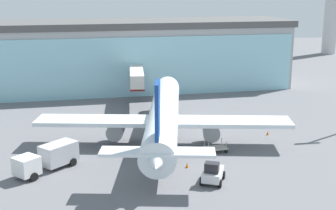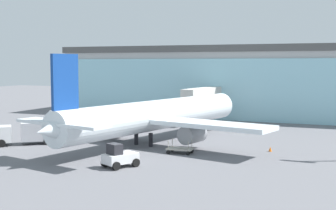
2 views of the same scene
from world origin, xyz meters
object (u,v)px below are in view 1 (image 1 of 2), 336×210
at_px(jet_bridge, 136,77).
at_px(airplane, 163,117).
at_px(pushback_tug, 213,173).
at_px(safety_cone_wingtip, 268,133).
at_px(safety_cone_nose, 187,165).
at_px(catering_truck, 49,157).
at_px(baggage_cart, 215,148).

relative_size(jet_bridge, airplane, 0.37).
bearing_deg(pushback_tug, safety_cone_wingtip, -14.43).
bearing_deg(safety_cone_nose, pushback_tug, -68.23).
xyz_separation_m(jet_bridge, safety_cone_wingtip, (15.32, -20.97, -4.14)).
distance_m(jet_bridge, airplane, 21.62).
relative_size(catering_truck, pushback_tug, 1.87).
relative_size(catering_truck, safety_cone_wingtip, 12.48).
distance_m(airplane, pushback_tug, 13.72).
xyz_separation_m(jet_bridge, baggage_cart, (6.62, -26.21, -3.92)).
xyz_separation_m(airplane, safety_cone_wingtip, (14.20, 0.59, -3.10)).
bearing_deg(airplane, safety_cone_nose, -161.01).
height_order(jet_bridge, airplane, airplane).
bearing_deg(safety_cone_nose, jet_bridge, 94.29).
bearing_deg(catering_truck, safety_cone_wingtip, 152.75).
xyz_separation_m(baggage_cart, pushback_tug, (-2.62, -8.55, 0.47)).
xyz_separation_m(baggage_cart, safety_cone_wingtip, (8.70, 5.23, -0.23)).
height_order(pushback_tug, safety_cone_nose, pushback_tug).
relative_size(baggage_cart, safety_cone_wingtip, 5.38).
bearing_deg(airplane, baggage_cart, -118.66).
bearing_deg(baggage_cart, jet_bridge, -82.11).
distance_m(airplane, catering_truck, 15.49).
bearing_deg(safety_cone_wingtip, pushback_tug, -129.37).
bearing_deg(safety_cone_nose, safety_cone_wingtip, 36.07).
bearing_deg(safety_cone_nose, catering_truck, 172.96).
bearing_deg(safety_cone_wingtip, catering_truck, -164.63).
bearing_deg(jet_bridge, pushback_tug, -168.54).
height_order(baggage_cart, safety_cone_nose, baggage_cart).
bearing_deg(catering_truck, pushback_tug, 117.05).
xyz_separation_m(jet_bridge, airplane, (1.11, -21.57, -1.04)).
distance_m(jet_bridge, catering_truck, 31.40).
height_order(jet_bridge, pushback_tug, jet_bridge).
relative_size(airplane, baggage_cart, 12.11).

